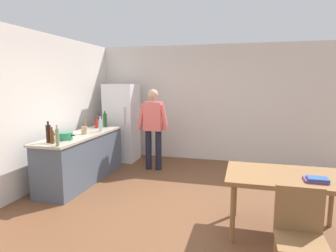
{
  "coord_description": "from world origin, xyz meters",
  "views": [
    {
      "loc": [
        0.89,
        -3.88,
        1.84
      ],
      "look_at": [
        -0.4,
        0.98,
        1.08
      ],
      "focal_mm": 31.05,
      "sensor_mm": 36.0,
      "label": 1
    }
  ],
  "objects_px": {
    "bottle_beer_brown": "(52,137)",
    "bottle_sauce_red": "(96,124)",
    "person": "(153,124)",
    "bottle_water_clear": "(100,125)",
    "utensil_jar": "(84,130)",
    "bottle_wine_dark": "(48,134)",
    "bottle_wine_green": "(105,120)",
    "refrigerator": "(122,123)",
    "dining_table": "(286,181)",
    "cooking_pot": "(64,136)",
    "book_stack": "(316,180)",
    "bottle_vinegar_tall": "(57,137)",
    "chair": "(300,232)"
  },
  "relations": [
    {
      "from": "person",
      "to": "bottle_vinegar_tall",
      "type": "bearing_deg",
      "value": -111.69
    },
    {
      "from": "utensil_jar",
      "to": "bottle_beer_brown",
      "type": "xyz_separation_m",
      "value": [
        -0.04,
        -0.87,
        0.03
      ]
    },
    {
      "from": "person",
      "to": "bottle_wine_dark",
      "type": "relative_size",
      "value": 5.0
    },
    {
      "from": "chair",
      "to": "book_stack",
      "type": "xyz_separation_m",
      "value": [
        0.29,
        0.79,
        0.24
      ]
    },
    {
      "from": "book_stack",
      "to": "bottle_wine_dark",
      "type": "bearing_deg",
      "value": 173.3
    },
    {
      "from": "utensil_jar",
      "to": "bottle_sauce_red",
      "type": "bearing_deg",
      "value": 100.96
    },
    {
      "from": "bottle_wine_dark",
      "to": "book_stack",
      "type": "height_order",
      "value": "bottle_wine_dark"
    },
    {
      "from": "cooking_pot",
      "to": "bottle_water_clear",
      "type": "xyz_separation_m",
      "value": [
        0.22,
        0.84,
        0.07
      ]
    },
    {
      "from": "person",
      "to": "bottle_sauce_red",
      "type": "distance_m",
      "value": 1.18
    },
    {
      "from": "person",
      "to": "utensil_jar",
      "type": "bearing_deg",
      "value": -133.02
    },
    {
      "from": "person",
      "to": "cooking_pot",
      "type": "distance_m",
      "value": 1.9
    },
    {
      "from": "chair",
      "to": "refrigerator",
      "type": "bearing_deg",
      "value": 145.22
    },
    {
      "from": "bottle_beer_brown",
      "to": "bottle_sauce_red",
      "type": "distance_m",
      "value": 1.56
    },
    {
      "from": "refrigerator",
      "to": "dining_table",
      "type": "xyz_separation_m",
      "value": [
        3.3,
        -2.7,
        -0.23
      ]
    },
    {
      "from": "cooking_pot",
      "to": "book_stack",
      "type": "relative_size",
      "value": 1.65
    },
    {
      "from": "refrigerator",
      "to": "bottle_vinegar_tall",
      "type": "xyz_separation_m",
      "value": [
        0.13,
        -2.63,
        0.14
      ]
    },
    {
      "from": "bottle_wine_green",
      "to": "refrigerator",
      "type": "bearing_deg",
      "value": 82.65
    },
    {
      "from": "bottle_vinegar_tall",
      "to": "bottle_wine_dark",
      "type": "height_order",
      "value": "bottle_wine_dark"
    },
    {
      "from": "utensil_jar",
      "to": "person",
      "type": "bearing_deg",
      "value": 46.98
    },
    {
      "from": "bottle_beer_brown",
      "to": "bottle_wine_dark",
      "type": "bearing_deg",
      "value": 156.29
    },
    {
      "from": "chair",
      "to": "bottle_sauce_red",
      "type": "xyz_separation_m",
      "value": [
        -3.47,
        2.75,
        0.46
      ]
    },
    {
      "from": "chair",
      "to": "bottle_vinegar_tall",
      "type": "relative_size",
      "value": 2.84
    },
    {
      "from": "bottle_wine_green",
      "to": "bottle_wine_dark",
      "type": "height_order",
      "value": "same"
    },
    {
      "from": "utensil_jar",
      "to": "bottle_wine_dark",
      "type": "xyz_separation_m",
      "value": [
        -0.14,
        -0.83,
        0.07
      ]
    },
    {
      "from": "utensil_jar",
      "to": "bottle_water_clear",
      "type": "distance_m",
      "value": 0.35
    },
    {
      "from": "person",
      "to": "bottle_sauce_red",
      "type": "xyz_separation_m",
      "value": [
        -1.12,
        -0.37,
        0.02
      ]
    },
    {
      "from": "chair",
      "to": "bottle_wine_dark",
      "type": "bearing_deg",
      "value": 173.66
    },
    {
      "from": "utensil_jar",
      "to": "book_stack",
      "type": "bearing_deg",
      "value": -19.29
    },
    {
      "from": "bottle_water_clear",
      "to": "refrigerator",
      "type": "bearing_deg",
      "value": 95.78
    },
    {
      "from": "utensil_jar",
      "to": "bottle_wine_dark",
      "type": "height_order",
      "value": "bottle_wine_dark"
    },
    {
      "from": "person",
      "to": "chair",
      "type": "bearing_deg",
      "value": -52.97
    },
    {
      "from": "dining_table",
      "to": "cooking_pot",
      "type": "bearing_deg",
      "value": 170.77
    },
    {
      "from": "person",
      "to": "utensil_jar",
      "type": "relative_size",
      "value": 5.31
    },
    {
      "from": "utensil_jar",
      "to": "bottle_vinegar_tall",
      "type": "relative_size",
      "value": 1.0
    },
    {
      "from": "refrigerator",
      "to": "bottle_beer_brown",
      "type": "bearing_deg",
      "value": -91.73
    },
    {
      "from": "book_stack",
      "to": "refrigerator",
      "type": "bearing_deg",
      "value": 141.28
    },
    {
      "from": "refrigerator",
      "to": "chair",
      "type": "xyz_separation_m",
      "value": [
        3.3,
        -3.67,
        -0.37
      ]
    },
    {
      "from": "cooking_pot",
      "to": "book_stack",
      "type": "xyz_separation_m",
      "value": [
        3.68,
        -0.73,
        -0.19
      ]
    },
    {
      "from": "chair",
      "to": "bottle_wine_green",
      "type": "height_order",
      "value": "bottle_wine_green"
    },
    {
      "from": "chair",
      "to": "dining_table",
      "type": "bearing_deg",
      "value": 103.24
    },
    {
      "from": "person",
      "to": "bottle_water_clear",
      "type": "xyz_separation_m",
      "value": [
        -0.82,
        -0.75,
        0.05
      ]
    },
    {
      "from": "dining_table",
      "to": "bottle_vinegar_tall",
      "type": "distance_m",
      "value": 3.2
    },
    {
      "from": "utensil_jar",
      "to": "book_stack",
      "type": "distance_m",
      "value": 3.84
    },
    {
      "from": "cooking_pot",
      "to": "book_stack",
      "type": "bearing_deg",
      "value": -11.17
    },
    {
      "from": "person",
      "to": "bottle_water_clear",
      "type": "distance_m",
      "value": 1.11
    },
    {
      "from": "person",
      "to": "bottle_vinegar_tall",
      "type": "distance_m",
      "value": 2.23
    },
    {
      "from": "person",
      "to": "bottle_beer_brown",
      "type": "relative_size",
      "value": 6.54
    },
    {
      "from": "refrigerator",
      "to": "dining_table",
      "type": "bearing_deg",
      "value": -39.29
    },
    {
      "from": "refrigerator",
      "to": "bottle_wine_dark",
      "type": "relative_size",
      "value": 5.29
    },
    {
      "from": "bottle_wine_green",
      "to": "book_stack",
      "type": "xyz_separation_m",
      "value": [
        3.67,
        -2.19,
        -0.27
      ]
    }
  ]
}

